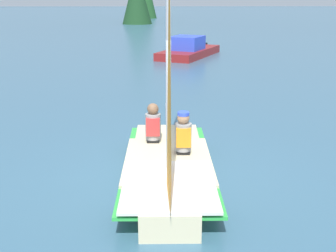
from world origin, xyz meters
The scene contains 5 objects.
ground_plane centered at (0.00, 0.00, 0.00)m, with size 260.00×260.00×0.00m, color #38607A.
sailboat_main centered at (0.01, 0.00, 0.81)m, with size 4.16×1.59×5.60m.
sailor_helm centered at (0.30, -0.28, 0.63)m, with size 0.34×0.30×1.16m.
sailor_crew centered at (0.95, 0.26, 0.62)m, with size 0.34×0.30×1.16m.
motorboat_distant centered at (15.86, -1.56, 0.38)m, with size 5.24×3.84×1.10m.
Camera 1 is at (-6.86, 0.20, 3.13)m, focal length 45.00 mm.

